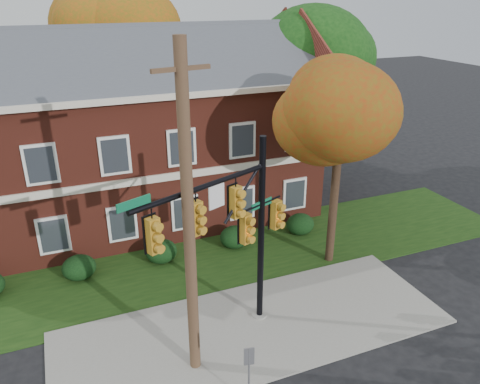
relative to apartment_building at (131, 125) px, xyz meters
name	(u,v)px	position (x,y,z in m)	size (l,w,h in m)	color
ground	(266,346)	(2.00, -11.95, -4.99)	(120.00, 120.00, 0.00)	black
sidewalk	(254,328)	(2.00, -10.95, -4.95)	(14.00, 5.00, 0.08)	gray
grass_strip	(209,260)	(2.00, -5.95, -4.97)	(30.00, 6.00, 0.04)	#193811
apartment_building	(131,125)	(0.00, 0.00, 0.00)	(18.80, 8.80, 9.74)	maroon
hedge_left	(79,268)	(-3.50, -5.25, -4.46)	(1.40, 1.26, 1.05)	black
hedge_center	(161,251)	(0.00, -5.25, -4.46)	(1.40, 1.26, 1.05)	black
hedge_right	(235,237)	(3.50, -5.25, -4.46)	(1.40, 1.26, 1.05)	black
hedge_far_right	(300,224)	(7.00, -5.25, -4.46)	(1.40, 1.26, 1.05)	black
tree_near_right	(348,115)	(7.22, -8.09, 1.68)	(4.50, 4.25, 8.58)	black
tree_right_rear	(321,48)	(11.31, 0.86, 3.13)	(6.30, 5.95, 10.62)	black
tree_far_rear	(124,31)	(1.34, 7.84, 3.86)	(6.84, 6.46, 11.52)	black
traffic_signal	(235,224)	(1.27, -10.93, -0.65)	(5.85, 2.54, 6.99)	gray
utility_pole	(189,224)	(-0.50, -11.93, 0.19)	(1.58, 0.41, 10.21)	brown
sign_post	(249,367)	(0.50, -13.95, -3.57)	(0.30, 0.10, 2.08)	slate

